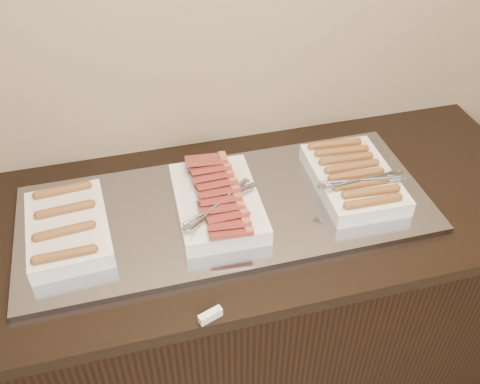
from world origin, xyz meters
name	(u,v)px	position (x,y,z in m)	size (l,w,h in m)	color
counter	(221,307)	(0.00, 2.13, 0.45)	(2.06, 0.76, 0.90)	black
warming_tray	(227,210)	(0.03, 2.13, 0.91)	(1.20, 0.50, 0.02)	#8F929C
dish_left	(68,228)	(-0.42, 2.13, 0.95)	(0.23, 0.33, 0.07)	silver
dish_center	(218,201)	(0.00, 2.13, 0.96)	(0.26, 0.38, 0.10)	silver
dish_right	(354,178)	(0.43, 2.13, 0.95)	(0.26, 0.35, 0.08)	silver
label_holder	(210,316)	(-0.10, 1.77, 0.91)	(0.06, 0.02, 0.02)	silver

